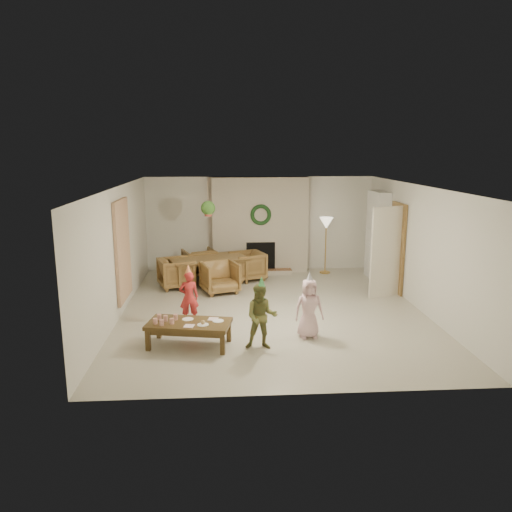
{
  "coord_description": "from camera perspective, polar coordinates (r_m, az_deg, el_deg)",
  "views": [
    {
      "loc": [
        -0.95,
        -9.47,
        3.21
      ],
      "look_at": [
        -0.3,
        0.4,
        1.05
      ],
      "focal_mm": 34.48,
      "sensor_mm": 36.0,
      "label": 1
    }
  ],
  "objects": [
    {
      "name": "bookshelf_shelf_a",
      "position": [
        12.66,
        13.66,
        -0.62
      ],
      "size": [
        0.3,
        0.92,
        0.03
      ],
      "primitive_type": "cube",
      "color": "white",
      "rests_on": "bookshelf_carcass"
    },
    {
      "name": "coffee_leg_fr",
      "position": [
        7.95,
        -3.9,
        -10.14
      ],
      "size": [
        0.09,
        0.09,
        0.35
      ],
      "primitive_type": "cube",
      "rotation": [
        0.0,
        0.0,
        -0.19
      ],
      "color": "#503A1A",
      "rests_on": "floor"
    },
    {
      "name": "party_hat_plaid",
      "position": [
        7.85,
        0.64,
        -3.02
      ],
      "size": [
        0.17,
        0.17,
        0.18
      ],
      "primitive_type": "cone",
      "rotation": [
        0.0,
        0.0,
        -0.43
      ],
      "color": "#4BAF5C",
      "rests_on": "child_plaid"
    },
    {
      "name": "child_pink",
      "position": [
        8.56,
        6.17,
        -6.06
      ],
      "size": [
        0.54,
        0.38,
        1.04
      ],
      "primitive_type": "imported",
      "rotation": [
        0.0,
        0.0,
        0.11
      ],
      "color": "beige",
      "rests_on": "floor"
    },
    {
      "name": "bookshelf_carcass",
      "position": [
        12.54,
        13.9,
        2.27
      ],
      "size": [
        0.3,
        1.0,
        2.2
      ],
      "primitive_type": "cube",
      "color": "white",
      "rests_on": "floor"
    },
    {
      "name": "child_plaid",
      "position": [
        8.03,
        0.63,
        -7.05
      ],
      "size": [
        0.56,
        0.46,
        1.09
      ],
      "primitive_type": "imported",
      "rotation": [
        0.0,
        0.0,
        -0.09
      ],
      "color": "olive",
      "rests_on": "floor"
    },
    {
      "name": "books_row_lower",
      "position": [
        12.48,
        13.81,
        -0.15
      ],
      "size": [
        0.2,
        0.4,
        0.24
      ],
      "primitive_type": "cube",
      "color": "#92361B",
      "rests_on": "bookshelf_shelf_a"
    },
    {
      "name": "cup_b",
      "position": [
        8.42,
        -11.16,
        -6.95
      ],
      "size": [
        0.09,
        0.09,
        0.09
      ],
      "primitive_type": "cylinder",
      "rotation": [
        0.0,
        0.0,
        -0.19
      ],
      "color": "white",
      "rests_on": "coffee_table_top"
    },
    {
      "name": "floor_lamp_shade",
      "position": [
        12.88,
        8.16,
        3.81
      ],
      "size": [
        0.35,
        0.35,
        0.3
      ],
      "primitive_type": "cone",
      "rotation": [
        3.14,
        0.0,
        0.0
      ],
      "color": "beige",
      "rests_on": "floor_lamp_post"
    },
    {
      "name": "coffee_table_apron",
      "position": [
        8.28,
        -7.77,
        -8.27
      ],
      "size": [
        1.34,
        0.8,
        0.08
      ],
      "primitive_type": "cube",
      "rotation": [
        0.0,
        0.0,
        -0.19
      ],
      "color": "#503A1A",
      "rests_on": "floor"
    },
    {
      "name": "hanging_plant_pot",
      "position": [
        11.06,
        -5.57,
        4.94
      ],
      "size": [
        0.16,
        0.16,
        0.12
      ],
      "primitive_type": "cylinder",
      "color": "#A84236",
      "rests_on": "hanging_plant_cord"
    },
    {
      "name": "wall_left",
      "position": [
        9.88,
        -15.67,
        0.42
      ],
      "size": [
        0.0,
        7.0,
        7.0
      ],
      "primitive_type": "plane",
      "rotation": [
        1.57,
        0.0,
        1.57
      ],
      "color": "silver",
      "rests_on": "floor"
    },
    {
      "name": "plate_b",
      "position": [
        8.09,
        -6.18,
        -7.92
      ],
      "size": [
        0.22,
        0.22,
        0.01
      ],
      "primitive_type": "cylinder",
      "rotation": [
        0.0,
        0.0,
        -0.19
      ],
      "color": "white",
      "rests_on": "coffee_table_top"
    },
    {
      "name": "food_scoop",
      "position": [
        8.07,
        -6.18,
        -7.65
      ],
      "size": [
        0.09,
        0.09,
        0.07
      ],
      "primitive_type": "sphere",
      "rotation": [
        0.0,
        0.0,
        -0.19
      ],
      "color": "tan",
      "rests_on": "plate_b"
    },
    {
      "name": "napkin_right",
      "position": [
        8.33,
        -5.01,
        -7.29
      ],
      "size": [
        0.18,
        0.18,
        0.01
      ],
      "primitive_type": "cube",
      "rotation": [
        0.0,
        0.0,
        -0.19
      ],
      "color": "#F4B4C2",
      "rests_on": "coffee_table_top"
    },
    {
      "name": "dining_chair_near",
      "position": [
        11.19,
        -4.21,
        -2.49
      ],
      "size": [
        0.97,
        0.99,
        0.71
      ],
      "primitive_type": "imported",
      "rotation": [
        0.0,
        0.0,
        0.34
      ],
      "color": "brown",
      "rests_on": "floor"
    },
    {
      "name": "floor_lamp_base",
      "position": [
        13.14,
        7.99,
        -1.88
      ],
      "size": [
        0.28,
        0.28,
        0.03
      ],
      "primitive_type": "cylinder",
      "color": "gold",
      "rests_on": "floor"
    },
    {
      "name": "floor",
      "position": [
        10.04,
        1.87,
        -6.33
      ],
      "size": [
        7.0,
        7.0,
        0.0
      ],
      "primitive_type": "plane",
      "color": "#B7B29E",
      "rests_on": "ground"
    },
    {
      "name": "dining_table",
      "position": [
        11.94,
        -5.47,
        -1.73
      ],
      "size": [
        2.06,
        1.57,
        0.64
      ],
      "primitive_type": "imported",
      "rotation": [
        0.0,
        0.0,
        0.34
      ],
      "color": "brown",
      "rests_on": "floor"
    },
    {
      "name": "plate_c",
      "position": [
        8.23,
        -4.41,
        -7.51
      ],
      "size": [
        0.22,
        0.22,
        0.01
      ],
      "primitive_type": "cylinder",
      "rotation": [
        0.0,
        0.0,
        -0.19
      ],
      "color": "white",
      "rests_on": "coffee_table_top"
    },
    {
      "name": "fireplace_hearth",
      "position": [
        12.84,
        0.59,
        -1.87
      ],
      "size": [
        1.6,
        0.3,
        0.12
      ],
      "primitive_type": "cube",
      "color": "brown",
      "rests_on": "floor"
    },
    {
      "name": "dining_chair_right",
      "position": [
        12.26,
        -1.0,
        -1.14
      ],
      "size": [
        0.99,
        0.97,
        0.71
      ],
      "primitive_type": "imported",
      "rotation": [
        0.0,
        0.0,
        -1.23
      ],
      "color": "brown",
      "rests_on": "floor"
    },
    {
      "name": "curtain_panel",
      "position": [
        10.06,
        -15.21,
        0.66
      ],
      "size": [
        0.06,
        1.2,
        2.0
      ],
      "primitive_type": "cube",
      "color": "beige",
      "rests_on": "wall_left"
    },
    {
      "name": "door_frame",
      "position": [
        11.57,
        16.06,
        0.92
      ],
      "size": [
        0.05,
        0.86,
        2.04
      ],
      "primitive_type": "cube",
      "color": "brown",
      "rests_on": "floor"
    },
    {
      "name": "napkin_left",
      "position": [
        8.06,
        -7.77,
        -8.04
      ],
      "size": [
        0.18,
        0.18,
        0.01
      ],
      "primitive_type": "cube",
      "rotation": [
        0.0,
        0.0,
        -0.19
      ],
      "color": "#F4B4C2",
      "rests_on": "coffee_table_top"
    },
    {
      "name": "wall_right",
      "position": [
        10.44,
        18.54,
        0.86
      ],
      "size": [
        0.0,
        7.0,
        7.0
      ],
      "primitive_type": "plane",
      "rotation": [
        1.57,
        0.0,
        -1.57
      ],
      "color": "silver",
      "rests_on": "floor"
    },
    {
      "name": "coffee_leg_bl",
      "position": [
        8.75,
        -11.21,
        -8.21
      ],
      "size": [
        0.09,
        0.09,
        0.35
      ],
      "primitive_type": "cube",
      "rotation": [
        0.0,
        0.0,
        -0.19
      ],
      "color": "#503A1A",
      "rests_on": "floor"
    },
    {
      "name": "coffee_leg_br",
      "position": [
        8.45,
        -3.17,
        -8.73
      ],
      "size": [
        0.09,
        0.09,
        0.35
      ],
      "primitive_type": "cube",
      "rotation": [
        0.0,
        0.0,
        -0.19
      ],
      "color": "#503A1A",
      "rests_on": "floor"
    },
    {
      "name": "plate_a",
      "position": [
        8.37,
        -7.91,
        -7.26
      ],
      "size": [
        0.22,
        0.22,
        0.01
      ],
      "primitive_type": "cylinder",
      "rotation": [
        0.0,
        0.0,
        -0.19
      ],
      "color": "white",
      "rests_on": "coffee_table_top"
    },
    {
      "name": "door_leaf",
      "position": [
        11.1,
        14.86,
        0.42
      ],
      "size": [
        0.77,
        0.32,
        2.0
      ],
      "primitive_type": "cube",
      "rotation": [
        0.0,
        0.0,
        -1.22
      ],
      "color": "beige",
      "rests_on": "floor"
    },
    {
      "name": "bookshelf_shelf_b",
      "position": [
        12.58,
        13.75,
        1.15
      ],
      "size": [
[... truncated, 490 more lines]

